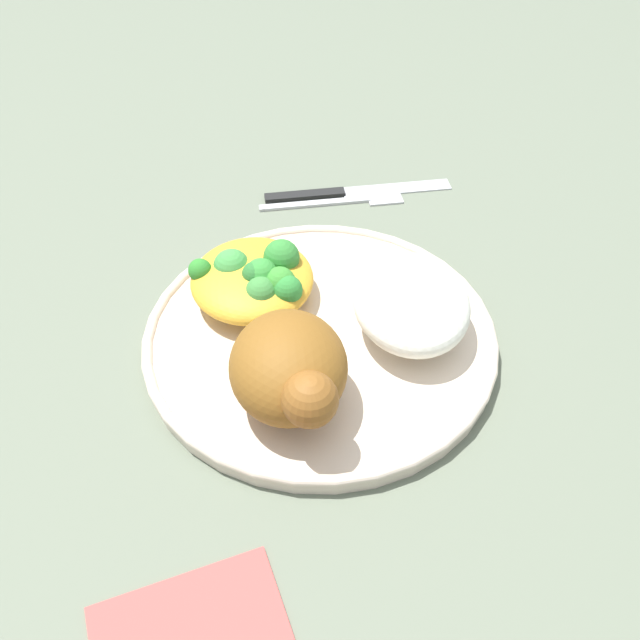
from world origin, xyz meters
name	(u,v)px	position (x,y,z in m)	size (l,w,h in m)	color
ground_plane	(320,344)	(0.00, 0.00, 0.00)	(2.00, 2.00, 0.00)	#616A58
plate	(320,336)	(0.00, 0.00, 0.01)	(0.27, 0.27, 0.02)	beige
roasted_chicken	(290,369)	(0.07, -0.02, 0.05)	(0.10, 0.08, 0.06)	brown
rice_pile	(411,303)	(0.00, 0.07, 0.04)	(0.11, 0.09, 0.05)	white
mac_cheese_with_broccoli	(255,278)	(-0.04, -0.05, 0.03)	(0.10, 0.10, 0.04)	gold
fork	(340,200)	(-0.19, 0.03, 0.00)	(0.03, 0.14, 0.01)	#B2B2B7
knife	(342,191)	(-0.21, 0.04, 0.00)	(0.03, 0.19, 0.01)	black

